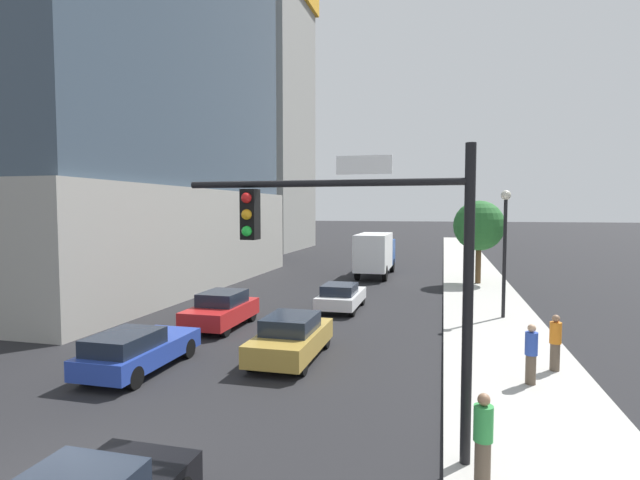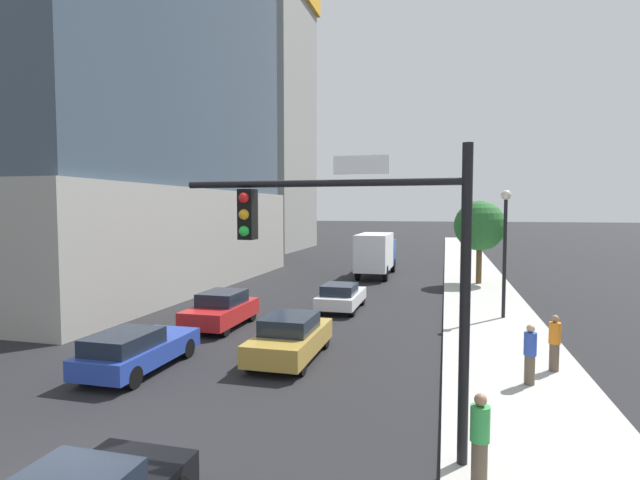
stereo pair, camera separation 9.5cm
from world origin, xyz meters
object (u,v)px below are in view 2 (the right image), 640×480
construction_building (248,103)px  traffic_light_pole (363,247)px  car_blue (136,350)px  box_truck (376,252)px  car_gold (290,337)px  street_lamp (505,234)px  pedestrian_green_shirt (480,439)px  street_tree (480,226)px  car_red (221,310)px  pedestrian_blue_shirt (530,354)px  pedestrian_orange_shirt (555,342)px  car_white (341,296)px

construction_building → traffic_light_pole: (22.96, -48.75, -14.17)m
traffic_light_pole → car_blue: traffic_light_pole is taller
box_truck → car_gold: bearing=-90.0°
construction_building → street_lamp: construction_building is taller
car_gold → pedestrian_green_shirt: 8.66m
street_tree → box_truck: (-7.16, 2.56, -2.11)m
car_red → car_gold: bearing=-39.5°
construction_building → car_gold: 50.35m
construction_building → car_blue: construction_building is taller
street_tree → pedestrian_blue_shirt: (0.16, -19.14, -2.92)m
traffic_light_pole → car_red: 12.58m
construction_building → pedestrian_green_shirt: (25.17, -49.47, -17.45)m
street_lamp → box_truck: size_ratio=0.78×
construction_building → car_gold: construction_building is taller
pedestrian_green_shirt → pedestrian_orange_shirt: size_ratio=0.98×
car_gold → car_white: size_ratio=1.06×
street_tree → box_truck: 7.89m
construction_building → pedestrian_blue_shirt: bearing=-58.5°
street_tree → pedestrian_blue_shirt: 19.36m
car_blue → box_truck: box_truck is taller
construction_building → car_white: construction_building is taller
car_blue → street_tree: bearing=61.0°
box_truck → traffic_light_pole: bearing=-82.7°
car_gold → pedestrian_orange_shirt: size_ratio=2.57×
car_red → pedestrian_blue_shirt: 12.38m
car_white → street_lamp: bearing=-3.5°
car_white → car_gold: bearing=-90.0°
traffic_light_pole → car_gold: size_ratio=1.39×
traffic_light_pole → car_gold: (-3.42, 5.87, -3.55)m
pedestrian_green_shirt → car_blue: bearing=157.1°
car_red → street_lamp: bearing=19.9°
pedestrian_blue_shirt → pedestrian_orange_shirt: size_ratio=0.99×
car_blue → car_white: 11.43m
box_truck → pedestrian_green_shirt: bearing=-78.3°
pedestrian_orange_shirt → car_gold: bearing=-177.1°
box_truck → street_lamp: bearing=-59.7°
car_white → pedestrian_blue_shirt: bearing=-51.5°
car_gold → car_white: bearing=90.0°
construction_building → car_red: size_ratio=10.32×
traffic_light_pole → pedestrian_green_shirt: traffic_light_pole is taller
traffic_light_pole → pedestrian_orange_shirt: (4.80, 6.28, -3.26)m
street_tree → car_white: bearing=-125.8°
construction_building → car_red: construction_building is taller
box_truck → pedestrian_blue_shirt: size_ratio=4.36×
traffic_light_pole → pedestrian_orange_shirt: traffic_light_pole is taller
street_lamp → traffic_light_pole: bearing=-107.0°
pedestrian_blue_shirt → car_blue: bearing=-173.0°
car_gold → pedestrian_blue_shirt: size_ratio=2.59×
car_red → pedestrian_blue_shirt: bearing=-21.2°
traffic_light_pole → box_truck: traffic_light_pole is taller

